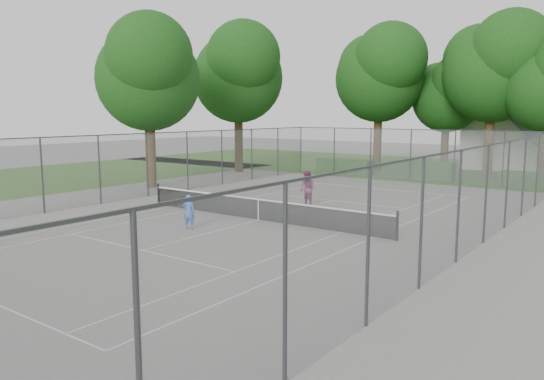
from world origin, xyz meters
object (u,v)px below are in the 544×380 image
Objects in this scene: tennis_net at (258,208)px; girl_player at (189,212)px; woman_player at (307,189)px; house at (520,121)px.

girl_player is at bearing -110.30° from tennis_net.
girl_player is 0.78× the size of woman_player.
girl_player is (-5.43, -32.51, -3.23)m from house.
tennis_net is 9.24× the size of girl_player.
woman_player is at bearing -99.77° from house.
house reaches higher than woman_player.
house reaches higher than tennis_net.
tennis_net is at bearing -132.42° from girl_player.
house is 5.47× the size of woman_player.
woman_player reaches higher than tennis_net.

